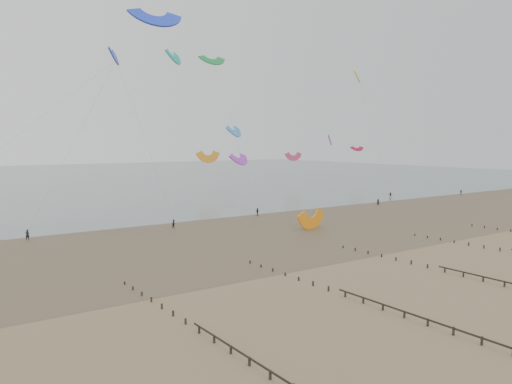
% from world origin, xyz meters
% --- Properties ---
extents(ground, '(500.00, 500.00, 0.00)m').
position_xyz_m(ground, '(0.00, 0.00, 0.00)').
color(ground, brown).
rests_on(ground, ground).
extents(sea_and_shore, '(500.00, 665.00, 0.03)m').
position_xyz_m(sea_and_shore, '(-4.08, 34.40, 0.01)').
color(sea_and_shore, '#475654').
rests_on(sea_and_shore, ground).
extents(kitesurfer_lead, '(0.80, 0.67, 1.87)m').
position_xyz_m(kitesurfer_lead, '(-36.08, 47.72, 0.93)').
color(kitesurfer_lead, black).
rests_on(kitesurfer_lead, ground).
extents(kitesurfers, '(151.16, 22.30, 1.82)m').
position_xyz_m(kitesurfers, '(27.21, 46.77, 0.83)').
color(kitesurfers, black).
rests_on(kitesurfers, ground).
extents(grounded_kite, '(8.64, 7.48, 4.08)m').
position_xyz_m(grounded_kite, '(11.93, 28.54, 0.00)').
color(grounded_kite, orange).
rests_on(grounded_kite, ground).
extents(kites_airborne, '(255.73, 114.71, 36.35)m').
position_xyz_m(kites_airborne, '(-6.65, 85.52, 20.64)').
color(kites_airborne, purple).
rests_on(kites_airborne, ground).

